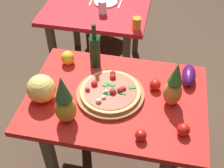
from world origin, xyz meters
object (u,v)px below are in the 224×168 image
(eggplant, at_px, (189,75))
(drinking_glass_water, at_px, (102,7))
(tomato_by_bottle, at_px, (155,85))
(pineapple_left, at_px, (64,102))
(fork_utensil, at_px, (91,1))
(dinner_plate, at_px, (106,2))
(display_table, at_px, (116,107))
(melon, at_px, (41,89))
(pineapple_right, at_px, (174,87))
(knife_utensil, at_px, (120,4))
(background_table, at_px, (97,17))
(tomato_near_board, at_px, (183,130))
(drinking_glass_juice, at_px, (137,23))
(bell_pepper, at_px, (68,58))
(pizza, at_px, (110,90))
(pizza_board, at_px, (110,94))
(wine_bottle, at_px, (95,51))
(tomato_at_corner, at_px, (141,135))

(eggplant, height_order, drinking_glass_water, drinking_glass_water)
(eggplant, bearing_deg, drinking_glass_water, 135.59)
(tomato_by_bottle, bearing_deg, pineapple_left, -143.32)
(fork_utensil, bearing_deg, dinner_plate, -3.70)
(display_table, height_order, pineapple_left, pineapple_left)
(melon, distance_m, fork_utensil, 1.29)
(pineapple_right, xyz_separation_m, knife_utensil, (-0.53, 1.17, -0.14))
(pineapple_left, bearing_deg, background_table, 96.31)
(pineapple_right, xyz_separation_m, tomato_by_bottle, (-0.11, 0.10, -0.11))
(tomato_by_bottle, xyz_separation_m, drinking_glass_water, (-0.55, 0.87, 0.02))
(pineapple_left, height_order, tomato_near_board, pineapple_left)
(tomato_near_board, height_order, tomato_by_bottle, same)
(fork_utensil, bearing_deg, drinking_glass_juice, -41.85)
(bell_pepper, distance_m, drinking_glass_water, 0.74)
(pizza, distance_m, drinking_glass_juice, 0.79)
(background_table, xyz_separation_m, dinner_plate, (0.07, 0.07, 0.12))
(tomato_by_bottle, bearing_deg, pizza_board, -157.82)
(melon, height_order, tomato_by_bottle, melon)
(wine_bottle, relative_size, bell_pepper, 3.19)
(knife_utensil, bearing_deg, tomato_by_bottle, -66.55)
(display_table, xyz_separation_m, tomato_at_corner, (0.20, -0.30, 0.13))
(pineapple_left, bearing_deg, pizza_board, 49.79)
(wine_bottle, bearing_deg, pineapple_left, -94.84)
(background_table, height_order, wine_bottle, wine_bottle)
(tomato_by_bottle, height_order, knife_utensil, tomato_by_bottle)
(pineapple_right, xyz_separation_m, tomato_at_corner, (-0.15, -0.31, -0.11))
(pineapple_left, distance_m, tomato_by_bottle, 0.61)
(background_table, distance_m, dinner_plate, 0.16)
(background_table, distance_m, pizza_board, 1.16)
(eggplant, bearing_deg, display_table, -151.21)
(drinking_glass_juice, distance_m, dinner_plate, 0.52)
(pineapple_left, relative_size, tomato_near_board, 4.57)
(pizza_board, height_order, pizza, pizza)
(background_table, height_order, knife_utensil, knife_utensil)
(drinking_glass_juice, height_order, drinking_glass_water, drinking_glass_water)
(tomato_at_corner, distance_m, knife_utensil, 1.52)
(background_table, height_order, tomato_by_bottle, tomato_by_bottle)
(pineapple_right, distance_m, tomato_near_board, 0.26)
(melon, bearing_deg, fork_utensil, 90.93)
(drinking_glass_water, bearing_deg, tomato_near_board, -58.48)
(display_table, distance_m, dinner_plate, 1.23)
(background_table, height_order, pineapple_right, pineapple_right)
(display_table, distance_m, drinking_glass_water, 1.05)
(tomato_at_corner, height_order, fork_utensil, tomato_at_corner)
(dinner_plate, relative_size, fork_utensil, 1.22)
(pizza_board, height_order, bell_pepper, bell_pepper)
(wine_bottle, bearing_deg, tomato_at_corner, -55.16)
(display_table, relative_size, tomato_near_board, 15.32)
(dinner_plate, bearing_deg, tomato_near_board, -61.61)
(background_table, height_order, drinking_glass_water, drinking_glass_water)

